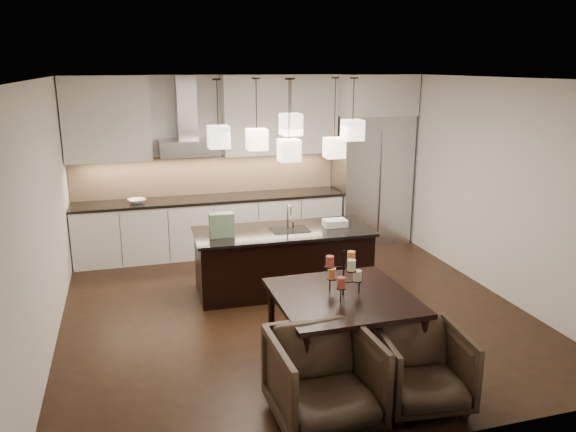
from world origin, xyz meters
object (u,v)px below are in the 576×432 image
object	(u,v)px
refrigerator	(371,179)
armchair_left	(324,379)
armchair_right	(422,368)
island_body	(283,261)
dining_table	(342,332)

from	to	relation	value
refrigerator	armchair_left	distance (m)	5.31
armchair_left	armchair_right	world-z (taller)	armchair_left
island_body	dining_table	size ratio (longest dim) A/B	1.74
island_body	dining_table	bearing A→B (deg)	-88.02
dining_table	armchair_right	size ratio (longest dim) A/B	1.68
island_body	dining_table	distance (m)	2.13
refrigerator	island_body	xyz separation A→B (m)	(-2.04, -1.72, -0.68)
refrigerator	dining_table	world-z (taller)	refrigerator
dining_table	armchair_left	bearing A→B (deg)	-121.22
refrigerator	armchair_right	xyz separation A→B (m)	(-1.58, -4.64, -0.72)
refrigerator	armchair_left	size ratio (longest dim) A/B	2.44
dining_table	armchair_left	distance (m)	0.92
dining_table	armchair_left	size ratio (longest dim) A/B	1.48
refrigerator	island_body	distance (m)	2.75
dining_table	armchair_right	bearing A→B (deg)	-60.23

